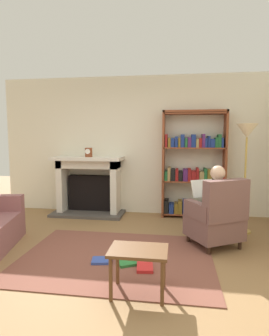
% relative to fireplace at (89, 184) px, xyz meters
% --- Properties ---
extents(ground, '(14.00, 14.00, 0.00)m').
position_rel_fireplace_xyz_m(ground, '(0.97, -2.30, -0.60)').
color(ground, olive).
extents(back_wall, '(5.60, 0.10, 2.70)m').
position_rel_fireplace_xyz_m(back_wall, '(0.97, 0.25, 0.75)').
color(back_wall, silver).
rests_on(back_wall, ground).
extents(area_rug, '(2.40, 1.80, 0.01)m').
position_rel_fireplace_xyz_m(area_rug, '(0.97, -2.00, -0.59)').
color(area_rug, brown).
rests_on(area_rug, ground).
extents(fireplace, '(1.40, 0.64, 1.14)m').
position_rel_fireplace_xyz_m(fireplace, '(0.00, 0.00, 0.00)').
color(fireplace, '#4C4742').
rests_on(fireplace, ground).
extents(mantel_clock, '(0.14, 0.14, 0.18)m').
position_rel_fireplace_xyz_m(mantel_clock, '(0.03, -0.10, 0.63)').
color(mantel_clock, brown).
rests_on(mantel_clock, fireplace).
extents(bookshelf, '(1.17, 0.32, 2.01)m').
position_rel_fireplace_xyz_m(bookshelf, '(2.03, 0.04, 0.33)').
color(bookshelf, brown).
rests_on(bookshelf, ground).
extents(armchair_reading, '(0.86, 0.86, 0.97)m').
position_rel_fireplace_xyz_m(armchair_reading, '(2.27, -1.44, -0.17)').
color(armchair_reading, '#331E14').
rests_on(armchair_reading, ground).
extents(seated_reader, '(0.54, 0.59, 1.14)m').
position_rel_fireplace_xyz_m(seated_reader, '(2.21, -1.34, 0.02)').
color(seated_reader, silver).
rests_on(seated_reader, ground).
extents(side_table, '(0.56, 0.39, 0.46)m').
position_rel_fireplace_xyz_m(side_table, '(1.36, -2.77, -0.21)').
color(side_table, brown).
rests_on(side_table, ground).
extents(scattered_books, '(0.78, 0.36, 0.04)m').
position_rel_fireplace_xyz_m(scattered_books, '(1.13, -2.20, -0.57)').
color(scattered_books, '#334CA5').
rests_on(scattered_books, area_rug).
extents(floor_lamp, '(0.32, 0.32, 1.73)m').
position_rel_fireplace_xyz_m(floor_lamp, '(2.78, -0.74, 0.87)').
color(floor_lamp, '#B7933F').
rests_on(floor_lamp, ground).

